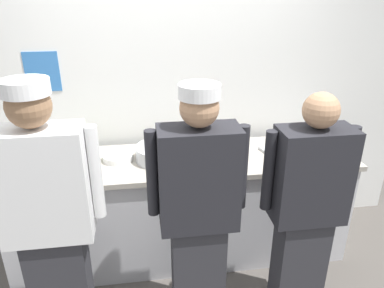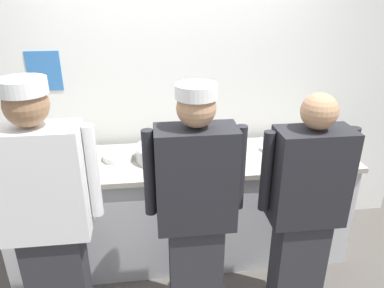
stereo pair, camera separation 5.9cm
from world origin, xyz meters
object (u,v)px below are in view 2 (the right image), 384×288
squeeze_bottle_primary (87,145)px  ramekin_red_sauce (235,162)px  sheet_tray (294,151)px  ramekin_orange_sauce (207,162)px  mixing_bowl_steel (161,153)px  deli_cup (225,144)px  chef_far_right (305,210)px  plate_stack_rear (118,156)px  ramekin_green_sauce (79,168)px  ramekin_yellow_sauce (211,151)px  chef_near_left (48,218)px  plate_stack_front (48,161)px  chef_center (196,210)px

squeeze_bottle_primary → ramekin_red_sauce: size_ratio=1.73×
sheet_tray → ramekin_orange_sauce: size_ratio=4.95×
mixing_bowl_steel → deli_cup: size_ratio=3.94×
chef_far_right → deli_cup: bearing=112.3°
plate_stack_rear → ramekin_green_sauce: (-0.27, -0.17, -0.00)m
chef_far_right → mixing_bowl_steel: (-0.89, 0.74, 0.12)m
ramekin_yellow_sauce → ramekin_red_sauce: (0.15, -0.21, -0.00)m
squeeze_bottle_primary → mixing_bowl_steel: bearing=-13.8°
chef_near_left → mixing_bowl_steel: 1.02m
chef_near_left → plate_stack_rear: 0.87m
squeeze_bottle_primary → chef_far_right: bearing=-30.8°
plate_stack_front → squeeze_bottle_primary: 0.32m
sheet_tray → chef_far_right: bearing=-105.9°
mixing_bowl_steel → ramekin_red_sauce: bearing=-15.5°
chef_center → ramekin_red_sauce: (0.38, 0.58, 0.03)m
sheet_tray → chef_center: bearing=-141.4°
chef_center → squeeze_bottle_primary: 1.17m
squeeze_bottle_primary → deli_cup: 1.12m
mixing_bowl_steel → squeeze_bottle_primary: squeeze_bottle_primary is taller
mixing_bowl_steel → ramekin_yellow_sauce: 0.42m
sheet_tray → plate_stack_front: bearing=179.4°
ramekin_orange_sauce → squeeze_bottle_primary: bearing=163.4°
plate_stack_rear → ramekin_yellow_sauce: plate_stack_rear is taller
plate_stack_front → deli_cup: (1.40, 0.10, 0.03)m
chef_center → ramekin_orange_sauce: 0.62m
mixing_bowl_steel → ramekin_orange_sauce: size_ratio=3.86×
chef_center → sheet_tray: chef_center is taller
sheet_tray → ramekin_green_sauce: (-1.71, -0.13, 0.01)m
chef_center → deli_cup: bearing=67.2°
chef_center → chef_far_right: (0.71, -0.00, -0.05)m
sheet_tray → deli_cup: deli_cup is taller
chef_near_left → ramekin_yellow_sauce: bearing=36.5°
ramekin_yellow_sauce → ramekin_red_sauce: 0.26m
chef_far_right → deli_cup: (-0.35, 0.85, 0.11)m
sheet_tray → ramekin_green_sauce: size_ratio=5.93×
chef_center → chef_far_right: bearing=-0.1°
chef_near_left → ramekin_orange_sauce: size_ratio=17.55×
plate_stack_front → ramekin_red_sauce: size_ratio=2.26×
plate_stack_front → ramekin_green_sauce: size_ratio=2.92×
ramekin_green_sauce → ramekin_yellow_sauce: size_ratio=0.97×
plate_stack_rear → sheet_tray: plate_stack_rear is taller
ramekin_orange_sauce → ramekin_yellow_sauce: size_ratio=1.16×
deli_cup → mixing_bowl_steel: bearing=-167.7°
plate_stack_front → plate_stack_rear: (0.53, 0.03, 0.00)m
plate_stack_rear → squeeze_bottle_primary: bearing=158.0°
plate_stack_rear → ramekin_orange_sauce: plate_stack_rear is taller
chef_far_right → deli_cup: size_ratio=16.54×
chef_far_right → deli_cup: 0.93m
ramekin_red_sauce → ramekin_green_sauce: bearing=178.7°
mixing_bowl_steel → ramekin_yellow_sauce: mixing_bowl_steel is taller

